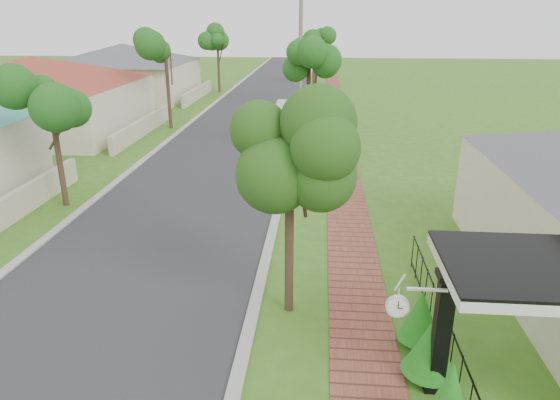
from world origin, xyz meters
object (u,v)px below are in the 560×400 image
at_px(parked_car_red, 285,123).
at_px(utility_pole, 300,65).
at_px(porch_post, 441,338).
at_px(near_tree, 290,154).
at_px(station_clock, 400,305).
at_px(parked_car_white, 286,110).

bearing_deg(parked_car_red, utility_pole, -48.29).
distance_m(porch_post, parked_car_red, 22.30).
height_order(parked_car_red, near_tree, near_tree).
height_order(porch_post, station_clock, porch_post).
distance_m(porch_post, utility_pole, 21.54).
xyz_separation_m(near_tree, station_clock, (2.18, -2.73, -2.04)).
bearing_deg(porch_post, parked_car_red, 101.81).
height_order(porch_post, utility_pole, utility_pole).
height_order(near_tree, utility_pole, utility_pole).
distance_m(porch_post, parked_car_white, 26.98).
bearing_deg(parked_car_red, parked_car_white, 87.14).
bearing_deg(station_clock, parked_car_white, 98.44).
xyz_separation_m(near_tree, utility_pole, (-0.61, 18.50, 0.24)).
height_order(porch_post, near_tree, near_tree).
bearing_deg(porch_post, utility_pole, 99.86).
relative_size(parked_car_white, station_clock, 3.60).
relative_size(parked_car_red, utility_pole, 0.49).
bearing_deg(utility_pole, parked_car_red, 137.82).
relative_size(porch_post, parked_car_red, 0.62).
height_order(near_tree, station_clock, near_tree).
bearing_deg(station_clock, porch_post, 14.63).
relative_size(porch_post, near_tree, 0.50).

